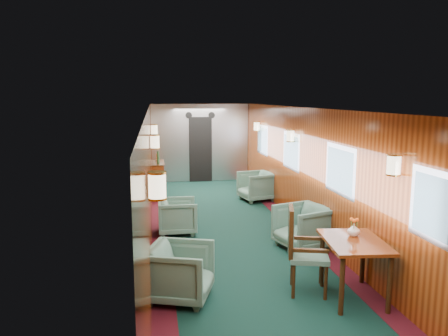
# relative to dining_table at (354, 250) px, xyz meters

# --- Properties ---
(room) EXTENTS (12.00, 12.10, 2.40)m
(room) POSITION_rel_dining_table_xyz_m (-1.10, 2.41, 0.98)
(room) COLOR black
(room) RESTS_ON ground
(bulkhead) EXTENTS (2.98, 0.17, 2.39)m
(bulkhead) POSITION_rel_dining_table_xyz_m (-1.10, 8.32, 0.53)
(bulkhead) COLOR #B9BAC0
(bulkhead) RESTS_ON ground
(windows_right) EXTENTS (0.02, 8.60, 0.80)m
(windows_right) POSITION_rel_dining_table_xyz_m (0.39, 2.66, 0.80)
(windows_right) COLOR #B2B4B9
(windows_right) RESTS_ON ground
(wall_sconces) EXTENTS (2.97, 7.97, 0.25)m
(wall_sconces) POSITION_rel_dining_table_xyz_m (-1.10, 2.97, 1.14)
(wall_sconces) COLOR beige
(wall_sconces) RESTS_ON ground
(dining_table) EXTENTS (0.84, 1.12, 0.78)m
(dining_table) POSITION_rel_dining_table_xyz_m (0.00, 0.00, 0.00)
(dining_table) COLOR maroon
(dining_table) RESTS_ON ground
(side_chair) EXTENTS (0.63, 0.66, 1.17)m
(side_chair) POSITION_rel_dining_table_xyz_m (-0.62, 0.28, -0.02)
(side_chair) COLOR #1F483F
(side_chair) RESTS_ON ground
(credenza) EXTENTS (0.33, 1.04, 1.21)m
(credenza) POSITION_rel_dining_table_xyz_m (-2.44, 6.25, -0.18)
(credenza) COLOR maroon
(credenza) RESTS_ON ground
(flower_vase) EXTENTS (0.19, 0.19, 0.17)m
(flower_vase) POSITION_rel_dining_table_xyz_m (0.07, 0.17, 0.21)
(flower_vase) COLOR silver
(flower_vase) RESTS_ON dining_table
(armchair_left_near) EXTENTS (1.00, 0.99, 0.72)m
(armchair_left_near) POSITION_rel_dining_table_xyz_m (-2.22, 0.33, -0.29)
(armchair_left_near) COLOR #1F483F
(armchair_left_near) RESTS_ON ground
(armchair_left_far) EXTENTS (0.74, 0.72, 0.67)m
(armchair_left_far) POSITION_rel_dining_table_xyz_m (-2.10, 3.12, -0.32)
(armchair_left_far) COLOR #1F483F
(armchair_left_far) RESTS_ON ground
(armchair_right_near) EXTENTS (1.04, 1.02, 0.75)m
(armchair_right_near) POSITION_rel_dining_table_xyz_m (-0.00, 1.94, -0.28)
(armchair_right_near) COLOR #1F483F
(armchair_right_near) RESTS_ON ground
(armchair_right_far) EXTENTS (0.96, 0.94, 0.73)m
(armchair_right_far) POSITION_rel_dining_table_xyz_m (0.02, 5.51, -0.29)
(armchair_right_far) COLOR #1F483F
(armchair_right_far) RESTS_ON ground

